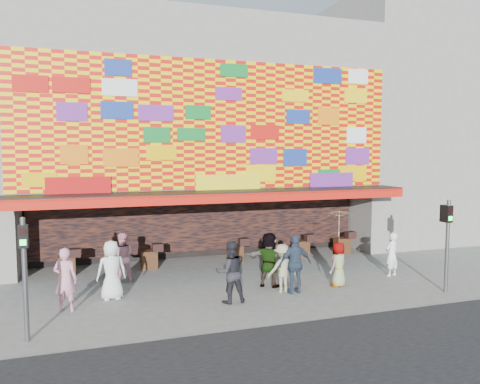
{
  "coord_description": "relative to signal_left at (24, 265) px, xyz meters",
  "views": [
    {
      "loc": [
        -4.77,
        -13.43,
        4.56
      ],
      "look_at": [
        0.35,
        2.0,
        3.12
      ],
      "focal_mm": 35.0,
      "sensor_mm": 36.0,
      "label": 1
    }
  ],
  "objects": [
    {
      "name": "parasol",
      "position": [
        9.44,
        1.66,
        0.28
      ],
      "size": [
        1.05,
        1.07,
        1.84
      ],
      "color": "#FCF19F",
      "rests_on": "ground"
    },
    {
      "name": "signal_left",
      "position": [
        0.0,
        0.0,
        0.0
      ],
      "size": [
        0.22,
        0.2,
        3.0
      ],
      "color": "#59595B",
      "rests_on": "ground"
    },
    {
      "name": "ped_g",
      "position": [
        9.44,
        1.66,
        -1.11
      ],
      "size": [
        0.87,
        0.76,
        1.51
      ],
      "primitive_type": "imported",
      "rotation": [
        0.0,
        0.0,
        3.6
      ],
      "color": "gray",
      "rests_on": "ground"
    },
    {
      "name": "ped_f",
      "position": [
        7.21,
        2.39,
        -0.94
      ],
      "size": [
        1.67,
        1.51,
        1.85
      ],
      "primitive_type": "imported",
      "rotation": [
        0.0,
        0.0,
        2.45
      ],
      "color": "gray",
      "rests_on": "ground"
    },
    {
      "name": "ped_a",
      "position": [
        2.11,
        2.66,
        -0.94
      ],
      "size": [
        0.95,
        0.67,
        1.83
      ],
      "primitive_type": "imported",
      "rotation": [
        0.0,
        0.0,
        3.25
      ],
      "color": "silver",
      "rests_on": "ground"
    },
    {
      "name": "ped_e",
      "position": [
        7.74,
        1.46,
        -0.91
      ],
      "size": [
        1.12,
        0.49,
        1.9
      ],
      "primitive_type": "imported",
      "rotation": [
        0.0,
        0.0,
        3.16
      ],
      "color": "#2D3B50",
      "rests_on": "ground"
    },
    {
      "name": "ground",
      "position": [
        6.2,
        1.5,
        -1.86
      ],
      "size": [
        90.0,
        90.0,
        0.0
      ],
      "primitive_type": "plane",
      "color": "slate",
      "rests_on": "ground"
    },
    {
      "name": "ped_d",
      "position": [
        7.39,
        1.69,
        -1.08
      ],
      "size": [
        1.06,
        0.67,
        1.57
      ],
      "primitive_type": "imported",
      "rotation": [
        0.0,
        0.0,
        3.23
      ],
      "color": "gray",
      "rests_on": "ground"
    },
    {
      "name": "ped_h",
      "position": [
        11.97,
        2.23,
        -1.06
      ],
      "size": [
        0.67,
        0.55,
        1.59
      ],
      "primitive_type": "imported",
      "rotation": [
        0.0,
        0.0,
        3.47
      ],
      "color": "white",
      "rests_on": "ground"
    },
    {
      "name": "ped_i",
      "position": [
        2.55,
        4.52,
        -0.99
      ],
      "size": [
        0.85,
        0.66,
        1.73
      ],
      "primitive_type": "imported",
      "rotation": [
        0.0,
        0.0,
        3.15
      ],
      "color": "pink",
      "rests_on": "ground"
    },
    {
      "name": "ped_c",
      "position": [
        5.48,
        1.21,
        -0.92
      ],
      "size": [
        0.92,
        0.72,
        1.88
      ],
      "primitive_type": "imported",
      "rotation": [
        0.0,
        0.0,
        3.14
      ],
      "color": "#232228",
      "rests_on": "ground"
    },
    {
      "name": "neighbor_right",
      "position": [
        19.2,
        9.5,
        4.14
      ],
      "size": [
        11.0,
        8.0,
        12.0
      ],
      "primitive_type": "cube",
      "color": "gray",
      "rests_on": "ground"
    },
    {
      "name": "signal_right",
      "position": [
        12.4,
        0.0,
        0.0
      ],
      "size": [
        0.22,
        0.2,
        3.0
      ],
      "color": "#59595B",
      "rests_on": "ground"
    },
    {
      "name": "ped_b",
      "position": [
        0.81,
        1.95,
        -0.94
      ],
      "size": [
        0.78,
        0.64,
        1.84
      ],
      "primitive_type": "imported",
      "rotation": [
        0.0,
        0.0,
        2.81
      ],
      "color": "pink",
      "rests_on": "ground"
    },
    {
      "name": "shop_building",
      "position": [
        6.2,
        9.68,
        3.37
      ],
      "size": [
        15.2,
        9.4,
        10.0
      ],
      "color": "gray",
      "rests_on": "ground"
    }
  ]
}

